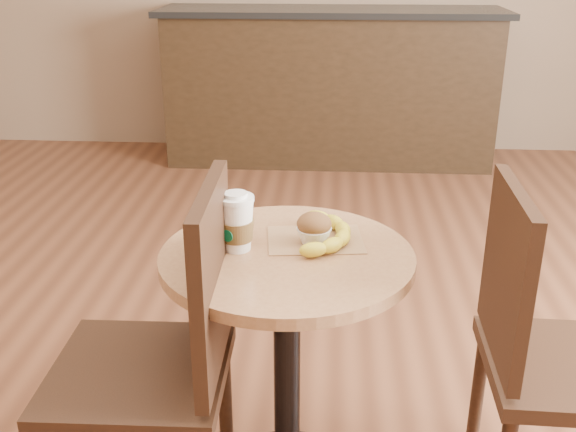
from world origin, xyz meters
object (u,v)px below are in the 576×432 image
Objects in this scene: cafe_table at (287,339)px; chair_left at (165,357)px; muffin at (314,228)px; coffee_cup at (237,224)px; chair_right at (545,350)px; banana at (329,233)px.

chair_left is (-0.29, -0.14, 0.03)m from cafe_table.
coffee_cup is at bearing -166.98° from muffin.
chair_left is at bearing -113.01° from coffee_cup.
chair_right is 10.43× the size of muffin.
chair_right is (0.65, -0.02, 0.01)m from cafe_table.
chair_right reaches higher than banana.
chair_right is at bearing -7.36° from muffin.
coffee_cup is (-0.77, 0.03, 0.30)m from chair_right.
banana is (0.04, 0.02, -0.02)m from muffin.
muffin is (0.06, 0.06, 0.29)m from cafe_table.
cafe_table is 8.40× the size of muffin.
chair_right is 0.65m from muffin.
cafe_table is 0.30m from banana.
chair_right is at bearing -1.76° from cafe_table.
chair_right is 3.40× the size of banana.
chair_left reaches higher than muffin.
chair_right is 0.61m from banana.
cafe_table is 0.34m from coffee_cup.
muffin is (-0.58, 0.08, 0.28)m from chair_right.
coffee_cup is 0.24m from banana.
muffin reaches higher than cafe_table.
banana is (-0.55, 0.10, 0.26)m from chair_right.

